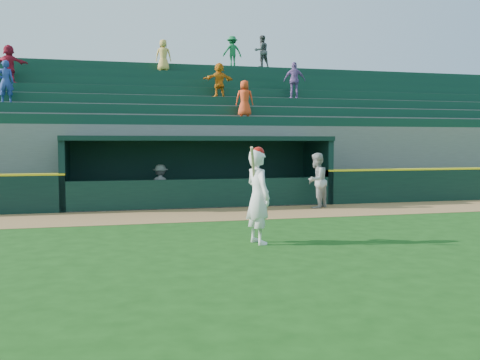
% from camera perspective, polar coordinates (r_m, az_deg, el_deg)
% --- Properties ---
extents(ground, '(120.00, 120.00, 0.00)m').
position_cam_1_polar(ground, '(12.01, 1.90, -6.72)').
color(ground, '#154310').
rests_on(ground, ground).
extents(warning_track, '(40.00, 3.00, 0.01)m').
position_cam_1_polar(warning_track, '(16.72, -2.80, -3.67)').
color(warning_track, olive).
rests_on(warning_track, ground).
extents(dugout_player_front, '(1.16, 1.14, 1.89)m').
position_cam_1_polar(dugout_player_front, '(18.38, 8.15, -0.07)').
color(dugout_player_front, '#A9A9A4').
rests_on(dugout_player_front, ground).
extents(dugout_player_inside, '(1.07, 0.80, 1.46)m').
position_cam_1_polar(dugout_player_inside, '(19.22, -8.47, -0.53)').
color(dugout_player_inside, '#999994').
rests_on(dugout_player_inside, ground).
extents(dugout, '(9.40, 2.80, 2.46)m').
position_cam_1_polar(dugout, '(19.64, -4.63, 1.43)').
color(dugout, slate).
rests_on(dugout, ground).
extents(stands, '(34.50, 6.25, 7.56)m').
position_cam_1_polar(stands, '(24.13, -6.48, 4.36)').
color(stands, slate).
rests_on(stands, ground).
extents(batter_at_plate, '(0.66, 0.89, 2.16)m').
position_cam_1_polar(batter_at_plate, '(11.81, 1.94, -1.67)').
color(batter_at_plate, white).
rests_on(batter_at_plate, ground).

